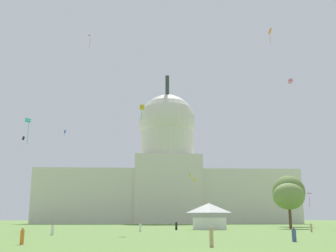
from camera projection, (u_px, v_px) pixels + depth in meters
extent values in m
cube|color=beige|center=(103.00, 197.00, 182.49)|extent=(56.75, 25.05, 22.98)
cube|color=beige|center=(230.00, 197.00, 185.66)|extent=(56.75, 25.05, 22.98)
cube|color=beige|center=(167.00, 190.00, 184.72)|extent=(28.72, 27.56, 29.01)
cylinder|color=beige|center=(167.00, 140.00, 189.66)|extent=(24.18, 24.18, 16.50)
sphere|color=beige|center=(167.00, 123.00, 191.44)|extent=(26.01, 26.01, 26.01)
cylinder|color=#2D3833|center=(167.00, 86.00, 195.32)|extent=(1.80, 1.80, 9.78)
cube|color=white|center=(209.00, 224.00, 89.76)|extent=(7.11, 5.67, 2.53)
pyramid|color=white|center=(209.00, 208.00, 90.48)|extent=(7.47, 5.95, 2.08)
cylinder|color=#4C3823|center=(290.00, 216.00, 97.14)|extent=(0.59, 0.59, 5.60)
ellipsoid|color=olive|center=(289.00, 196.00, 98.15)|extent=(8.40, 7.44, 6.24)
cylinder|color=#42301E|center=(290.00, 214.00, 118.76)|extent=(0.81, 0.81, 6.89)
ellipsoid|color=olive|center=(289.00, 192.00, 120.12)|extent=(10.11, 11.76, 9.55)
cylinder|color=silver|center=(140.00, 228.00, 75.71)|extent=(0.54, 0.54, 1.42)
sphere|color=tan|center=(140.00, 223.00, 75.89)|extent=(0.30, 0.30, 0.21)
cylinder|color=#3D5684|center=(294.00, 235.00, 44.35)|extent=(0.66, 0.66, 1.28)
sphere|color=brown|center=(294.00, 228.00, 44.51)|extent=(0.32, 0.32, 0.23)
cylinder|color=black|center=(176.00, 226.00, 86.49)|extent=(0.64, 0.64, 1.52)
sphere|color=#A37556|center=(176.00, 222.00, 86.69)|extent=(0.34, 0.34, 0.24)
cylinder|color=orange|center=(22.00, 237.00, 39.47)|extent=(0.46, 0.46, 1.36)
sphere|color=#A37556|center=(23.00, 229.00, 39.64)|extent=(0.26, 0.26, 0.21)
cylinder|color=silver|center=(52.00, 231.00, 60.93)|extent=(0.53, 0.53, 1.32)
sphere|color=#A37556|center=(53.00, 225.00, 61.10)|extent=(0.29, 0.29, 0.24)
cylinder|color=tan|center=(311.00, 228.00, 74.43)|extent=(0.43, 0.43, 1.33)
sphere|color=tan|center=(311.00, 224.00, 74.60)|extent=(0.28, 0.28, 0.22)
cylinder|color=tan|center=(211.00, 238.00, 36.56)|extent=(0.44, 0.44, 1.55)
sphere|color=tan|center=(211.00, 227.00, 36.75)|extent=(0.26, 0.26, 0.21)
cube|color=orange|center=(270.00, 31.00, 77.98)|extent=(0.75, 0.90, 1.31)
cylinder|color=orange|center=(270.00, 39.00, 77.62)|extent=(0.13, 0.13, 1.87)
cube|color=yellow|center=(195.00, 180.00, 150.34)|extent=(1.06, 0.62, 1.48)
cylinder|color=yellow|center=(194.00, 184.00, 149.96)|extent=(0.23, 0.30, 2.02)
pyramid|color=#D1339E|center=(91.00, 36.00, 129.30)|extent=(0.84, 1.18, 0.23)
cylinder|color=#D1339E|center=(90.00, 43.00, 128.75)|extent=(0.27, 0.53, 3.19)
cube|color=black|center=(23.00, 138.00, 104.81)|extent=(0.52, 0.80, 0.96)
cylinder|color=white|center=(22.00, 144.00, 104.47)|extent=(0.16, 0.30, 2.14)
cube|color=#8CD133|center=(190.00, 176.00, 128.93)|extent=(0.72, 0.72, 1.09)
cube|color=#33BCDB|center=(28.00, 121.00, 62.92)|extent=(0.93, 0.93, 0.44)
cube|color=#33BCDB|center=(28.00, 119.00, 62.99)|extent=(0.93, 0.93, 0.44)
cylinder|color=#33BCDB|center=(28.00, 133.00, 62.54)|extent=(0.08, 0.10, 3.27)
cube|color=blue|center=(65.00, 132.00, 140.78)|extent=(0.77, 0.83, 1.07)
cylinder|color=blue|center=(64.00, 135.00, 140.52)|extent=(0.09, 0.16, 1.22)
cube|color=pink|center=(291.00, 82.00, 114.87)|extent=(1.23, 1.28, 0.69)
cube|color=pink|center=(290.00, 80.00, 114.99)|extent=(1.23, 1.28, 0.69)
cube|color=gold|center=(142.00, 109.00, 74.86)|extent=(0.85, 0.85, 0.37)
cube|color=gold|center=(142.00, 106.00, 74.97)|extent=(0.85, 0.85, 0.37)
cylinder|color=#33BCDB|center=(141.00, 115.00, 74.61)|extent=(0.14, 0.32, 1.90)
pyramid|color=red|center=(308.00, 194.00, 112.36)|extent=(1.57, 1.59, 0.27)
cylinder|color=red|center=(310.00, 202.00, 112.19)|extent=(0.25, 0.14, 2.73)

